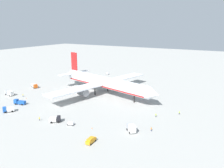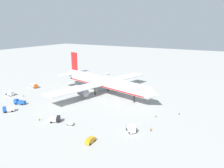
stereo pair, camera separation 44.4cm
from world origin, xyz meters
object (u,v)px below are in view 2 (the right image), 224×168
at_px(service_truck_4, 8,109).
at_px(baggage_cart_1, 108,74).
at_px(ground_worker_0, 156,115).
at_px(traffic_cone_0, 92,128).
at_px(traffic_cone_1, 26,98).
at_px(baggage_cart_0, 71,123).
at_px(service_truck_2, 35,86).
at_px(service_truck_5, 55,119).
at_px(ground_worker_3, 179,113).
at_px(service_truck_3, 131,128).
at_px(service_truck_1, 20,102).
at_px(service_van, 90,140).
at_px(service_truck_0, 9,93).
at_px(ground_worker_1, 39,119).
at_px(airliner, 104,82).
at_px(ground_worker_4, 23,95).
at_px(ground_worker_2, 151,129).

distance_m(service_truck_4, baggage_cart_1, 99.11).
height_order(ground_worker_0, traffic_cone_0, ground_worker_0).
xyz_separation_m(baggage_cart_1, traffic_cone_1, (-5.80, -80.88, -0.52)).
distance_m(baggage_cart_0, traffic_cone_1, 47.59).
bearing_deg(baggage_cart_1, traffic_cone_1, -94.10).
height_order(service_truck_2, traffic_cone_1, service_truck_2).
bearing_deg(service_truck_5, ground_worker_3, 38.85).
bearing_deg(ground_worker_0, traffic_cone_1, -170.80).
distance_m(service_truck_3, ground_worker_0, 19.43).
height_order(service_truck_1, service_van, service_truck_1).
bearing_deg(service_truck_3, traffic_cone_0, -160.03).
distance_m(service_truck_4, service_truck_5, 28.33).
xyz_separation_m(service_truck_0, traffic_cone_0, (69.41, -12.05, -1.34)).
bearing_deg(ground_worker_3, service_truck_4, -151.97).
bearing_deg(baggage_cart_0, ground_worker_1, -167.23).
distance_m(service_truck_5, baggage_cart_1, 101.33).
distance_m(service_van, ground_worker_1, 31.45).
distance_m(service_van, baggage_cart_1, 117.18).
bearing_deg(traffic_cone_1, service_truck_5, -22.28).
bearing_deg(ground_worker_0, baggage_cart_1, 134.55).
bearing_deg(baggage_cart_0, airliner, 105.04).
bearing_deg(traffic_cone_1, service_truck_4, -62.85).
relative_size(ground_worker_3, ground_worker_4, 0.96).
relative_size(airliner, service_van, 16.30).
bearing_deg(service_truck_5, ground_worker_4, 158.10).
height_order(service_van, ground_worker_2, service_van).
relative_size(service_truck_3, service_van, 1.08).
xyz_separation_m(ground_worker_0, traffic_cone_0, (-18.53, -24.61, -0.63)).
bearing_deg(service_van, traffic_cone_0, 123.02).
xyz_separation_m(service_truck_3, baggage_cart_0, (-24.87, -7.18, -1.00)).
xyz_separation_m(service_truck_1, service_truck_5, (32.77, -7.16, -0.00)).
relative_size(service_van, traffic_cone_1, 8.57).
height_order(service_truck_4, ground_worker_1, service_truck_4).
distance_m(service_truck_3, service_truck_4, 61.91).
height_order(service_truck_4, ground_worker_3, service_truck_4).
relative_size(service_truck_0, service_truck_2, 1.03).
bearing_deg(service_truck_4, service_truck_5, 5.69).
xyz_separation_m(service_truck_1, service_van, (56.63, -14.09, -0.32)).
height_order(service_truck_3, traffic_cone_0, service_truck_3).
distance_m(service_truck_5, service_van, 24.85).
relative_size(airliner, traffic_cone_1, 139.71).
xyz_separation_m(service_truck_4, ground_worker_3, (72.85, 38.78, -0.57)).
xyz_separation_m(service_van, ground_worker_4, (-66.34, 24.00, -0.15)).
relative_size(airliner, ground_worker_4, 44.42).
bearing_deg(service_truck_0, ground_worker_2, -1.25).
xyz_separation_m(service_truck_2, service_truck_3, (85.35, -26.46, 0.34)).
bearing_deg(ground_worker_4, airliner, 37.45).
bearing_deg(service_truck_4, service_truck_2, 123.11).
bearing_deg(service_truck_1, service_van, -13.97).
bearing_deg(traffic_cone_0, ground_worker_1, -168.39).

